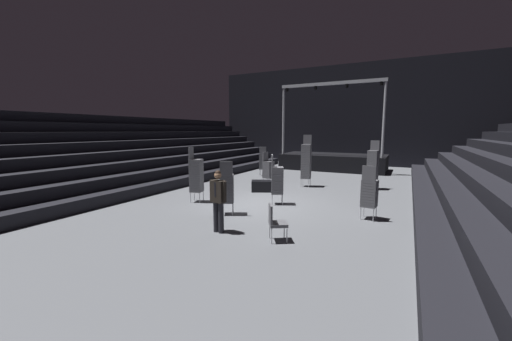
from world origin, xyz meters
TOP-DOWN VIEW (x-y plane):
  - ground_plane at (0.00, 0.00)m, footprint 22.00×30.00m
  - arena_end_wall at (0.00, 15.00)m, footprint 22.00×0.30m
  - bleacher_bank_left at (-8.00, 1.00)m, footprint 6.00×24.00m
  - stage_riser at (0.00, 11.30)m, footprint 7.09×3.38m
  - man_with_tie at (0.23, -3.44)m, footprint 0.57×0.28m
  - chair_stack_front_left at (0.41, 0.17)m, footprint 0.59×0.59m
  - chair_stack_front_right at (-3.16, 6.30)m, footprint 0.56×0.56m
  - chair_stack_mid_left at (3.28, 4.90)m, footprint 0.51×0.51m
  - chair_stack_mid_right at (-0.52, -1.85)m, footprint 0.60×0.60m
  - chair_stack_mid_centre at (-1.44, 3.37)m, footprint 0.52×0.52m
  - chair_stack_rear_left at (-2.52, -0.92)m, footprint 0.55×0.55m
  - chair_stack_rear_right at (0.28, 4.11)m, footprint 0.48×0.48m
  - chair_stack_rear_centre at (3.73, -0.28)m, footprint 0.49×0.49m
  - equipment_road_case at (-1.16, 2.03)m, footprint 1.07×0.94m
  - loose_chair_near_man at (1.87, -3.32)m, footprint 0.61×0.61m

SIDE VIEW (x-z plane):
  - ground_plane at x=0.00m, z-range -0.10..0.00m
  - equipment_road_case at x=-1.16m, z-range 0.00..0.50m
  - loose_chair_near_man at x=1.87m, z-range 0.06..1.01m
  - stage_riser at x=0.00m, z-range -2.32..3.58m
  - chair_stack_mid_centre at x=-1.44m, z-range 0.00..1.71m
  - chair_stack_rear_centre at x=3.73m, z-range 0.00..1.71m
  - chair_stack_front_right at x=-3.16m, z-range 0.00..1.80m
  - chair_stack_mid_right at x=-0.52m, z-range 0.00..1.80m
  - chair_stack_front_left at x=0.41m, z-range 0.00..1.88m
  - man_with_tie at x=0.23m, z-range 0.11..1.83m
  - chair_stack_rear_left at x=-2.52m, z-range 0.00..2.14m
  - chair_stack_mid_left at x=3.28m, z-range 0.00..2.30m
  - chair_stack_rear_right at x=0.28m, z-range 0.00..2.56m
  - bleacher_bank_left at x=-8.00m, z-range 0.00..3.60m
  - arena_end_wall at x=0.00m, z-range 0.00..8.00m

